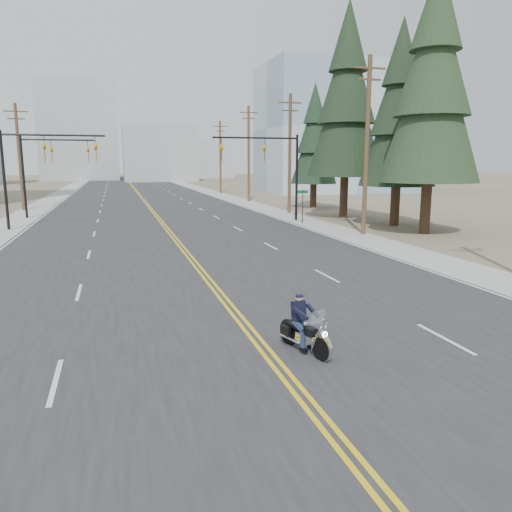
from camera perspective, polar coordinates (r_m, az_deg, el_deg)
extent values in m
plane|color=#776D56|center=(9.29, 9.66, -20.56)|extent=(400.00, 400.00, 0.00)
cube|color=#303033|center=(77.36, -13.20, 6.84)|extent=(20.00, 200.00, 0.01)
cube|color=#A5A5A0|center=(77.69, -21.75, 6.38)|extent=(3.00, 200.00, 0.01)
cube|color=#A5A5A0|center=(78.73, -4.76, 7.14)|extent=(3.00, 200.00, 0.01)
cylinder|color=black|center=(39.86, -26.81, 7.68)|extent=(0.20, 0.20, 7.00)
cylinder|color=black|center=(39.38, -22.09, 12.68)|extent=(7.00, 0.14, 0.14)
imported|color=#BF8C0C|center=(39.43, -23.05, 11.66)|extent=(0.21, 0.26, 1.30)
imported|color=#BF8C0C|center=(39.17, -17.86, 12.00)|extent=(0.21, 0.26, 1.30)
cylinder|color=black|center=(41.76, 4.67, 8.86)|extent=(0.20, 0.20, 7.00)
cylinder|color=black|center=(40.70, -0.01, 13.35)|extent=(7.00, 0.14, 0.14)
imported|color=#BF8C0C|center=(40.87, 0.95, 12.43)|extent=(0.21, 0.26, 1.30)
imported|color=#BF8C0C|center=(40.01, -3.97, 12.44)|extent=(0.21, 0.26, 1.30)
cylinder|color=black|center=(47.74, -25.02, 8.13)|extent=(0.20, 0.20, 7.00)
cylinder|color=black|center=(47.38, -21.67, 12.24)|extent=(6.00, 0.14, 0.14)
imported|color=#BF8C0C|center=(47.42, -22.35, 11.40)|extent=(0.21, 0.26, 1.30)
imported|color=#BF8C0C|center=(47.19, -18.66, 11.64)|extent=(0.21, 0.26, 1.30)
cylinder|color=black|center=(39.95, 5.35, 5.60)|extent=(0.06, 0.06, 2.60)
cube|color=#0C5926|center=(39.87, 5.38, 7.32)|extent=(0.90, 0.03, 0.25)
cylinder|color=brown|center=(34.14, 12.53, 12.02)|extent=(0.30, 0.30, 11.50)
cube|color=brown|center=(34.64, 12.88, 20.23)|extent=(2.20, 0.12, 0.12)
cube|color=brown|center=(34.53, 12.83, 19.09)|extent=(1.60, 0.12, 0.12)
cylinder|color=brown|center=(47.90, 3.88, 11.49)|extent=(0.30, 0.30, 11.00)
cube|color=brown|center=(48.20, 3.95, 17.08)|extent=(2.20, 0.12, 0.12)
cube|color=brown|center=(48.12, 3.94, 16.25)|extent=(1.60, 0.12, 0.12)
cylinder|color=brown|center=(62.24, -0.84, 11.54)|extent=(0.30, 0.30, 11.50)
cube|color=brown|center=(62.51, -0.86, 16.08)|extent=(2.20, 0.12, 0.12)
cube|color=brown|center=(62.45, -0.86, 15.45)|extent=(1.60, 0.12, 0.12)
cylinder|color=brown|center=(78.78, -4.09, 11.15)|extent=(0.30, 0.30, 11.00)
cube|color=brown|center=(78.97, -4.14, 14.56)|extent=(2.20, 0.12, 0.12)
cube|color=brown|center=(78.92, -4.13, 14.06)|extent=(1.60, 0.12, 0.12)
cylinder|color=brown|center=(55.86, -25.42, 10.12)|extent=(0.30, 0.30, 10.50)
cube|color=brown|center=(56.07, -25.79, 14.66)|extent=(2.20, 0.12, 0.12)
cube|color=brown|center=(56.02, -25.73, 13.95)|extent=(1.60, 0.12, 0.12)
cube|color=#9EB5CC|center=(85.08, 9.24, 14.04)|extent=(24.00, 16.00, 20.00)
cube|color=#ADB2B7|center=(132.65, -10.99, 11.43)|extent=(18.00, 14.00, 14.00)
cube|color=#B7BCC6|center=(125.03, 4.74, 12.56)|extent=(16.00, 12.00, 18.00)
cube|color=#ADB2B7|center=(147.60, -19.56, 13.25)|extent=(20.00, 15.00, 26.00)
cube|color=#B7BCC6|center=(159.71, -5.57, 11.05)|extent=(14.00, 14.00, 12.00)
cylinder|color=#382619|center=(35.83, 18.80, 5.21)|extent=(0.68, 0.68, 3.48)
cone|color=#1D341A|center=(35.92, 19.49, 16.33)|extent=(6.58, 6.58, 10.45)
cone|color=#1D341A|center=(36.36, 19.80, 20.96)|extent=(4.93, 4.93, 7.83)
cone|color=#1D341A|center=(37.03, 20.12, 25.46)|extent=(3.29, 3.29, 5.57)
cylinder|color=#382619|center=(39.88, 15.60, 5.57)|extent=(0.66, 0.66, 3.04)
cone|color=black|center=(39.85, 16.05, 14.29)|extent=(5.69, 5.69, 9.11)
cone|color=black|center=(40.11, 16.24, 17.97)|extent=(4.27, 4.27, 6.83)
cone|color=black|center=(40.54, 16.45, 21.58)|extent=(2.85, 2.85, 4.86)
cylinder|color=#382619|center=(44.51, 10.00, 6.65)|extent=(0.63, 0.63, 3.60)
cone|color=black|center=(44.61, 10.31, 15.92)|extent=(6.48, 6.48, 10.81)
cone|color=black|center=(45.00, 10.44, 19.80)|extent=(4.86, 4.86, 8.11)
cone|color=black|center=(45.60, 10.59, 23.60)|extent=(3.24, 3.24, 5.76)
cylinder|color=#382619|center=(54.02, 6.56, 6.88)|extent=(0.60, 0.60, 2.58)
cone|color=black|center=(53.94, 6.68, 12.36)|extent=(4.82, 4.82, 7.74)
cone|color=black|center=(54.05, 6.73, 14.68)|extent=(3.61, 3.61, 5.81)
cone|color=black|center=(54.25, 6.78, 16.99)|extent=(2.41, 2.41, 4.13)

